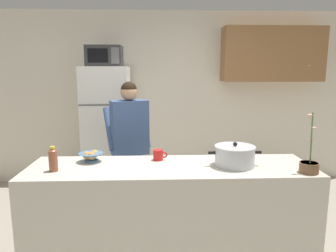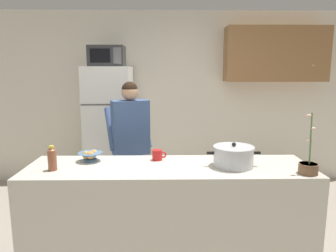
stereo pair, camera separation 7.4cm
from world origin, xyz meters
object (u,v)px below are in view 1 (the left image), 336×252
object	(u,v)px
person_near_pot	(130,136)
bottle_near_edge	(53,159)
potted_orchid	(309,165)
refrigerator	(107,130)
bread_bowl	(91,156)
microwave	(105,56)
coffee_mug	(158,155)
cooking_pot	(235,156)

from	to	relation	value
person_near_pot	bottle_near_edge	world-z (taller)	person_near_pot
person_near_pot	potted_orchid	world-z (taller)	person_near_pot
refrigerator	bread_bowl	size ratio (longest dim) A/B	8.07
refrigerator	potted_orchid	xyz separation A→B (m)	(1.91, -2.08, 0.09)
microwave	person_near_pot	world-z (taller)	microwave
person_near_pot	bread_bowl	world-z (taller)	person_near_pot
refrigerator	coffee_mug	bearing A→B (deg)	-66.81
person_near_pot	cooking_pot	world-z (taller)	person_near_pot
bread_bowl	microwave	bearing A→B (deg)	93.73
microwave	coffee_mug	world-z (taller)	microwave
microwave	cooking_pot	distance (m)	2.47
person_near_pot	refrigerator	bearing A→B (deg)	112.94
cooking_pot	coffee_mug	world-z (taller)	cooking_pot
microwave	bottle_near_edge	distance (m)	2.13
person_near_pot	coffee_mug	size ratio (longest dim) A/B	12.26
microwave	refrigerator	bearing A→B (deg)	90.07
microwave	cooking_pot	world-z (taller)	microwave
microwave	potted_orchid	world-z (taller)	microwave
refrigerator	person_near_pot	bearing A→B (deg)	-67.06
bread_bowl	potted_orchid	bearing A→B (deg)	-11.88
bottle_near_edge	potted_orchid	world-z (taller)	potted_orchid
refrigerator	cooking_pot	size ratio (longest dim) A/B	3.89
refrigerator	cooking_pot	xyz separation A→B (m)	(1.37, -1.87, 0.12)
cooking_pot	potted_orchid	world-z (taller)	potted_orchid
coffee_mug	bottle_near_edge	world-z (taller)	bottle_near_edge
microwave	coffee_mug	xyz separation A→B (m)	(0.71, -1.65, -0.95)
refrigerator	microwave	bearing A→B (deg)	-89.93
cooking_pot	bottle_near_edge	bearing A→B (deg)	-176.78
cooking_pot	bottle_near_edge	world-z (taller)	cooking_pot
microwave	person_near_pot	size ratio (longest dim) A/B	0.30
microwave	person_near_pot	distance (m)	1.35
bottle_near_edge	potted_orchid	xyz separation A→B (m)	(2.06, -0.12, -0.04)
coffee_mug	bread_bowl	distance (m)	0.61
refrigerator	bread_bowl	xyz separation A→B (m)	(0.11, -1.70, 0.08)
potted_orchid	cooking_pot	bearing A→B (deg)	159.10
person_near_pot	bread_bowl	size ratio (longest dim) A/B	7.28
bread_bowl	cooking_pot	bearing A→B (deg)	-7.71
microwave	bread_bowl	distance (m)	1.93
cooking_pot	bottle_near_edge	distance (m)	1.51
coffee_mug	potted_orchid	distance (m)	1.27
bread_bowl	potted_orchid	xyz separation A→B (m)	(1.81, -0.38, 0.01)
person_near_pot	microwave	bearing A→B (deg)	113.43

